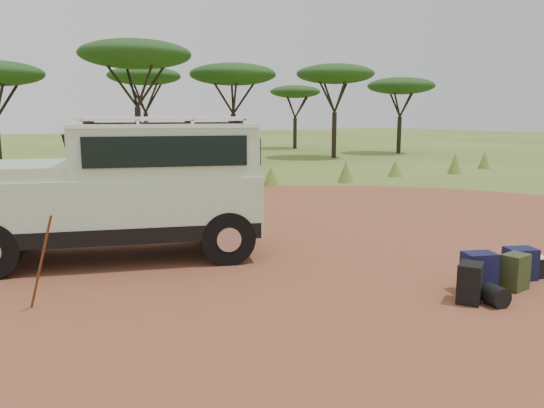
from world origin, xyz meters
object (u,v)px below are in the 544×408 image
hard_case (532,267)px  backpack_black (470,283)px  walking_staff (41,263)px  backpack_navy (479,272)px  backpack_olive (515,272)px  safari_vehicle (126,191)px  duffel_navy (520,264)px

hard_case → backpack_black: bearing=-163.5°
walking_staff → backpack_navy: 6.13m
backpack_olive → safari_vehicle: bearing=124.6°
safari_vehicle → backpack_black: safari_vehicle is taller
hard_case → safari_vehicle: bearing=147.2°
duffel_navy → hard_case: bearing=15.0°
backpack_olive → duffel_navy: 0.60m
safari_vehicle → duffel_navy: size_ratio=10.95×
safari_vehicle → hard_case: 7.02m
backpack_navy → backpack_olive: size_ratio=1.08×
safari_vehicle → walking_staff: bearing=-111.1°
safari_vehicle → duffel_navy: bearing=-24.5°
backpack_navy → duffel_navy: size_ratio=1.16×
backpack_black → backpack_olive: 1.02m
backpack_olive → hard_case: size_ratio=1.16×
duffel_navy → walking_staff: bearing=-177.9°
walking_staff → backpack_olive: 6.71m
backpack_olive → hard_case: (0.82, 0.23, -0.11)m
backpack_navy → backpack_black: bearing=-132.2°
backpack_black → backpack_navy: bearing=-4.9°
walking_staff → hard_case: size_ratio=2.95×
backpack_navy → backpack_olive: backpack_navy is taller
backpack_navy → backpack_olive: 0.58m
walking_staff → backpack_olive: (6.08, -2.81, -0.38)m
walking_staff → backpack_navy: (5.55, -2.58, -0.36)m
hard_case → backpack_olive: bearing=-154.8°
backpack_navy → walking_staff: bearing=177.7°
backpack_black → backpack_olive: bearing=-30.3°
backpack_black → hard_case: size_ratio=1.19×
backpack_black → backpack_navy: (0.49, 0.23, 0.02)m
hard_case → walking_staff: bearing=169.0°
safari_vehicle → backpack_olive: 6.59m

